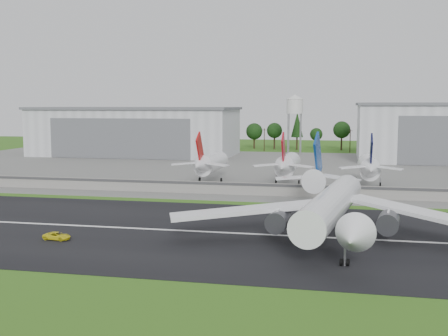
% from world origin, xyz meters
% --- Properties ---
extents(ground, '(600.00, 600.00, 0.00)m').
position_xyz_m(ground, '(0.00, 0.00, 0.00)').
color(ground, '#215B15').
rests_on(ground, ground).
extents(runway, '(320.00, 60.00, 0.10)m').
position_xyz_m(runway, '(0.00, 10.00, 0.05)').
color(runway, black).
rests_on(runway, ground).
extents(runway_centerline, '(220.00, 1.00, 0.02)m').
position_xyz_m(runway_centerline, '(0.00, 10.00, 0.11)').
color(runway_centerline, white).
rests_on(runway_centerline, runway).
extents(apron, '(320.00, 150.00, 0.10)m').
position_xyz_m(apron, '(0.00, 120.00, 0.05)').
color(apron, slate).
rests_on(apron, ground).
extents(blast_fence, '(240.00, 0.61, 3.50)m').
position_xyz_m(blast_fence, '(0.00, 54.99, 1.81)').
color(blast_fence, gray).
rests_on(blast_fence, ground).
extents(hangar_west, '(97.00, 44.00, 23.20)m').
position_xyz_m(hangar_west, '(-80.00, 164.92, 11.63)').
color(hangar_west, silver).
rests_on(hangar_west, ground).
extents(water_tower, '(8.40, 8.40, 29.40)m').
position_xyz_m(water_tower, '(-5.00, 185.00, 24.55)').
color(water_tower, '#99999E').
rests_on(water_tower, ground).
extents(utility_poles, '(230.00, 3.00, 12.00)m').
position_xyz_m(utility_poles, '(0.00, 200.00, 0.00)').
color(utility_poles, black).
rests_on(utility_poles, ground).
extents(treeline, '(320.00, 16.00, 22.00)m').
position_xyz_m(treeline, '(0.00, 215.00, 0.00)').
color(treeline, black).
rests_on(treeline, ground).
extents(main_airliner, '(56.74, 59.21, 18.17)m').
position_xyz_m(main_airliner, '(16.54, 9.57, 4.89)').
color(main_airliner, white).
rests_on(main_airliner, runway).
extents(ground_vehicle, '(5.11, 2.62, 1.38)m').
position_xyz_m(ground_vehicle, '(-31.59, -1.72, 0.79)').
color(ground_vehicle, yellow).
rests_on(ground_vehicle, runway).
extents(parked_jet_red_a, '(7.36, 31.29, 16.61)m').
position_xyz_m(parked_jet_red_a, '(-22.16, 76.55, 6.10)').
color(parked_jet_red_a, white).
rests_on(parked_jet_red_a, ground).
extents(parked_jet_red_b, '(7.36, 31.29, 16.73)m').
position_xyz_m(parked_jet_red_b, '(2.04, 76.57, 6.22)').
color(parked_jet_red_b, white).
rests_on(parked_jet_red_b, ground).
extents(parked_jet_navy, '(7.36, 31.29, 16.66)m').
position_xyz_m(parked_jet_navy, '(25.94, 76.56, 6.16)').
color(parked_jet_navy, white).
rests_on(parked_jet_navy, ground).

